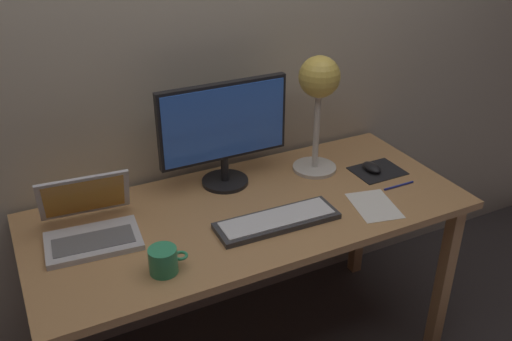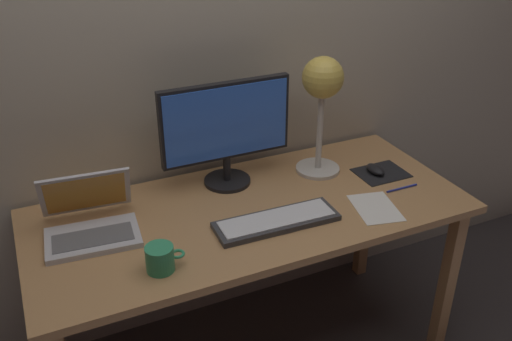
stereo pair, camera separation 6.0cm
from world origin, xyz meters
name	(u,v)px [view 2 (the right image)]	position (x,y,z in m)	size (l,w,h in m)	color
back_wall	(207,30)	(0.00, 0.40, 1.30)	(4.80, 0.06, 2.60)	#B2A893
desk	(251,226)	(0.00, 0.00, 0.66)	(1.60, 0.70, 0.74)	tan
monitor	(226,127)	(-0.01, 0.21, 0.98)	(0.51, 0.18, 0.41)	black
keyboard_main	(277,221)	(0.04, -0.13, 0.75)	(0.44, 0.15, 0.03)	#38383A
laptop	(89,216)	(-0.56, 0.10, 0.80)	(0.33, 0.31, 0.20)	silver
desk_lamp	(322,89)	(0.37, 0.15, 1.09)	(0.18, 0.18, 0.48)	beige
mousepad	(381,173)	(0.59, 0.02, 0.74)	(0.20, 0.16, 0.00)	black
mouse	(375,169)	(0.57, 0.03, 0.76)	(0.06, 0.10, 0.03)	black
coffee_mug	(160,258)	(-0.40, -0.21, 0.78)	(0.12, 0.09, 0.08)	#339966
paper_sheet_near_mouse	(375,208)	(0.41, -0.19, 0.74)	(0.15, 0.21, 0.00)	white
pen	(402,188)	(0.59, -0.12, 0.74)	(0.01, 0.01, 0.14)	#2633A5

